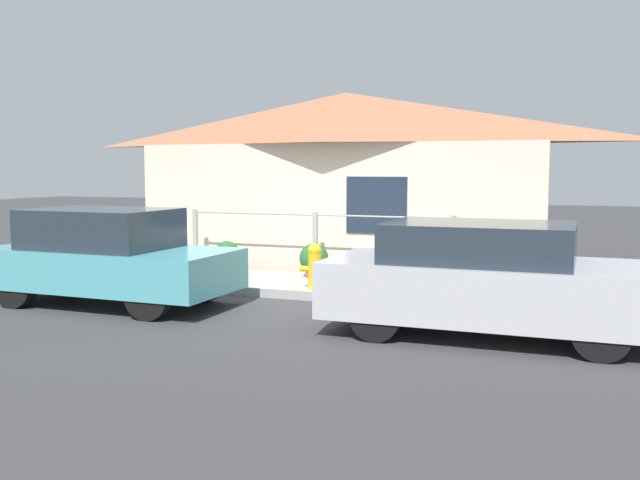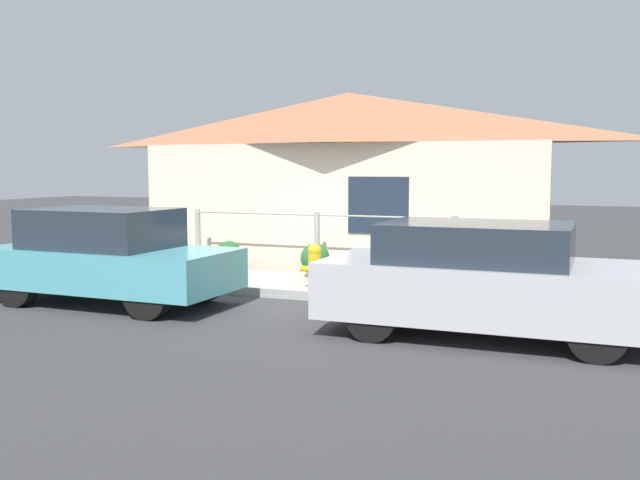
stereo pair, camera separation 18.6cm
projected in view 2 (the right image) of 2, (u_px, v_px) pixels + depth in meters
ground_plane at (276, 298)px, 10.95m from camera, size 60.00×60.00×0.00m
sidewalk at (300, 285)px, 11.79m from camera, size 24.00×1.83×0.14m
house at (346, 129)px, 13.60m from camera, size 8.06×2.23×3.44m
fence at (317, 240)px, 12.43m from camera, size 4.90×0.10×1.09m
car_left at (108, 257)px, 10.46m from camera, size 3.70×1.68×1.41m
car_right at (486, 280)px, 8.44m from camera, size 3.92×1.74×1.36m
fire_hydrant at (315, 265)px, 10.94m from camera, size 0.47×0.21×0.70m
potted_plant_near_hydrant at (315, 259)px, 12.13m from camera, size 0.50×0.50×0.58m
potted_plant_by_fence at (229, 254)px, 12.88m from camera, size 0.46×0.46×0.55m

